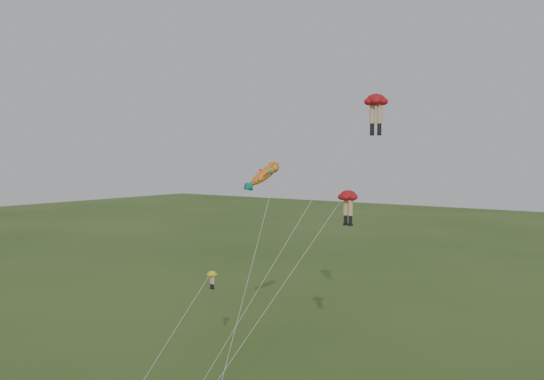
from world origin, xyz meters
The scene contains 4 objects.
legs_kite_red_high centered at (5.29, 11.34, 19.10)m, with size 7.79×13.04×19.95m.
legs_kite_red_mid centered at (5.14, 7.63, 12.60)m, with size 5.52×11.44×13.35m.
legs_kite_yellow centered at (-4.32, 4.39, 6.44)m, with size 1.46×9.64×7.30m.
fish_kite centered at (-2.20, 8.54, 14.16)m, with size 3.86×10.29×15.38m.
Camera 1 is at (24.59, -27.27, 15.67)m, focal length 40.00 mm.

